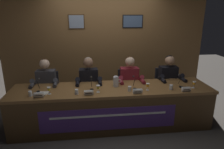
% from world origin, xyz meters
% --- Properties ---
extents(ground_plane, '(12.00, 12.00, 0.00)m').
position_xyz_m(ground_plane, '(0.00, 0.00, 0.00)').
color(ground_plane, '#4C4742').
extents(wall_back_panelled, '(4.80, 0.14, 2.60)m').
position_xyz_m(wall_back_panelled, '(0.00, 1.44, 1.30)').
color(wall_back_panelled, brown).
rests_on(wall_back_panelled, ground_plane).
extents(conference_table, '(3.60, 0.83, 0.75)m').
position_xyz_m(conference_table, '(-0.00, -0.12, 0.52)').
color(conference_table, brown).
rests_on(conference_table, ground_plane).
extents(chair_far_left, '(0.44, 0.45, 0.89)m').
position_xyz_m(chair_far_left, '(-1.24, 0.60, 0.43)').
color(chair_far_left, black).
rests_on(chair_far_left, ground_plane).
extents(panelist_far_left, '(0.51, 0.48, 1.22)m').
position_xyz_m(panelist_far_left, '(-1.24, 0.40, 0.71)').
color(panelist_far_left, black).
rests_on(panelist_far_left, ground_plane).
extents(nameplate_far_left, '(0.16, 0.06, 0.08)m').
position_xyz_m(nameplate_far_left, '(-1.22, -0.30, 0.79)').
color(nameplate_far_left, white).
rests_on(nameplate_far_left, conference_table).
extents(juice_glass_far_left, '(0.06, 0.06, 0.12)m').
position_xyz_m(juice_glass_far_left, '(-1.07, -0.17, 0.83)').
color(juice_glass_far_left, white).
rests_on(juice_glass_far_left, conference_table).
extents(water_cup_far_left, '(0.06, 0.06, 0.08)m').
position_xyz_m(water_cup_far_left, '(-1.36, -0.22, 0.79)').
color(water_cup_far_left, silver).
rests_on(water_cup_far_left, conference_table).
extents(microphone_far_left, '(0.06, 0.17, 0.22)m').
position_xyz_m(microphone_far_left, '(-1.27, -0.02, 0.82)').
color(microphone_far_left, black).
rests_on(microphone_far_left, conference_table).
extents(chair_center_left, '(0.44, 0.45, 0.89)m').
position_xyz_m(chair_center_left, '(-0.41, 0.60, 0.43)').
color(chair_center_left, black).
rests_on(chair_center_left, ground_plane).
extents(panelist_center_left, '(0.51, 0.48, 1.22)m').
position_xyz_m(panelist_center_left, '(-0.41, 0.40, 0.71)').
color(panelist_center_left, black).
rests_on(panelist_center_left, ground_plane).
extents(nameplate_center_left, '(0.16, 0.06, 0.08)m').
position_xyz_m(nameplate_center_left, '(-0.42, -0.30, 0.79)').
color(nameplate_center_left, white).
rests_on(nameplate_center_left, conference_table).
extents(juice_glass_center_left, '(0.06, 0.06, 0.12)m').
position_xyz_m(juice_glass_center_left, '(-0.26, -0.18, 0.83)').
color(juice_glass_center_left, white).
rests_on(juice_glass_center_left, conference_table).
extents(water_cup_center_left, '(0.06, 0.06, 0.08)m').
position_xyz_m(water_cup_center_left, '(-0.62, -0.23, 0.79)').
color(water_cup_center_left, silver).
rests_on(water_cup_center_left, conference_table).
extents(microphone_center_left, '(0.06, 0.17, 0.22)m').
position_xyz_m(microphone_center_left, '(-0.37, -0.03, 0.82)').
color(microphone_center_left, black).
rests_on(microphone_center_left, conference_table).
extents(chair_center_right, '(0.44, 0.45, 0.89)m').
position_xyz_m(chair_center_right, '(0.41, 0.60, 0.43)').
color(chair_center_right, black).
rests_on(chair_center_right, ground_plane).
extents(panelist_center_right, '(0.51, 0.48, 1.22)m').
position_xyz_m(panelist_center_right, '(0.41, 0.40, 0.71)').
color(panelist_center_right, black).
rests_on(panelist_center_right, ground_plane).
extents(nameplate_center_right, '(0.16, 0.06, 0.08)m').
position_xyz_m(nameplate_center_right, '(0.39, -0.33, 0.79)').
color(nameplate_center_right, white).
rests_on(nameplate_center_right, conference_table).
extents(juice_glass_center_right, '(0.06, 0.06, 0.12)m').
position_xyz_m(juice_glass_center_right, '(0.60, -0.19, 0.83)').
color(juice_glass_center_right, white).
rests_on(juice_glass_center_right, conference_table).
extents(water_cup_center_right, '(0.06, 0.06, 0.08)m').
position_xyz_m(water_cup_center_right, '(0.28, -0.19, 0.79)').
color(water_cup_center_right, silver).
rests_on(water_cup_center_right, conference_table).
extents(microphone_center_right, '(0.06, 0.17, 0.22)m').
position_xyz_m(microphone_center_right, '(0.39, -0.09, 0.82)').
color(microphone_center_right, black).
rests_on(microphone_center_right, conference_table).
extents(chair_far_right, '(0.44, 0.45, 0.89)m').
position_xyz_m(chair_far_right, '(1.24, 0.60, 0.43)').
color(chair_far_right, black).
rests_on(chair_far_right, ground_plane).
extents(panelist_far_right, '(0.51, 0.48, 1.22)m').
position_xyz_m(panelist_far_right, '(1.24, 0.40, 0.71)').
color(panelist_far_right, black).
rests_on(panelist_far_right, ground_plane).
extents(nameplate_far_right, '(0.16, 0.06, 0.08)m').
position_xyz_m(nameplate_far_right, '(1.25, -0.33, 0.79)').
color(nameplate_far_right, white).
rests_on(nameplate_far_right, conference_table).
extents(juice_glass_far_right, '(0.06, 0.06, 0.12)m').
position_xyz_m(juice_glass_far_right, '(1.46, -0.18, 0.83)').
color(juice_glass_far_right, white).
rests_on(juice_glass_far_right, conference_table).
extents(water_cup_far_right, '(0.06, 0.06, 0.08)m').
position_xyz_m(water_cup_far_right, '(1.02, -0.20, 0.79)').
color(water_cup_far_right, silver).
rests_on(water_cup_far_right, conference_table).
extents(microphone_far_right, '(0.06, 0.17, 0.22)m').
position_xyz_m(microphone_far_right, '(1.24, -0.09, 0.82)').
color(microphone_far_right, black).
rests_on(microphone_far_right, conference_table).
extents(water_pitcher_central, '(0.15, 0.10, 0.21)m').
position_xyz_m(water_pitcher_central, '(0.08, 0.07, 0.84)').
color(water_pitcher_central, silver).
rests_on(water_pitcher_central, conference_table).
extents(document_stack_far_left, '(0.23, 0.17, 0.01)m').
position_xyz_m(document_stack_far_left, '(-1.21, -0.14, 0.75)').
color(document_stack_far_left, white).
rests_on(document_stack_far_left, conference_table).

